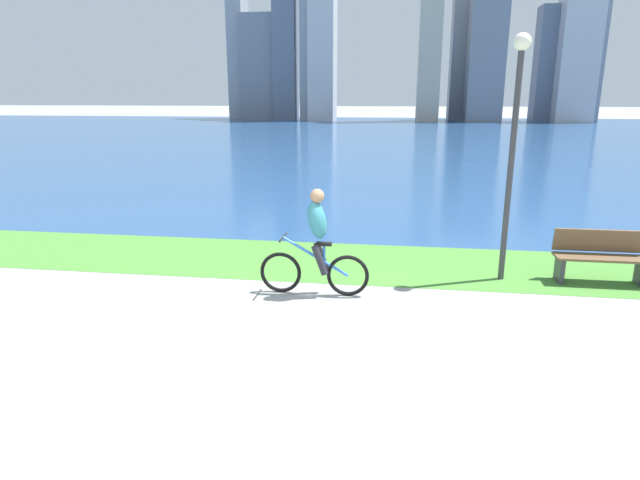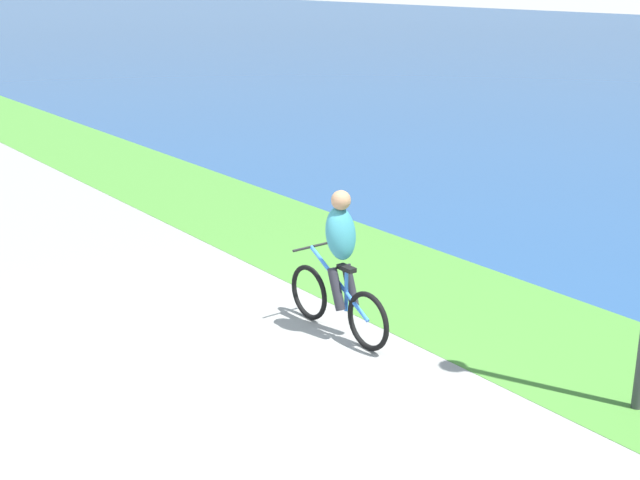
{
  "view_description": "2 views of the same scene",
  "coord_description": "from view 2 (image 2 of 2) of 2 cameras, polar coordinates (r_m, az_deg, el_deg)",
  "views": [
    {
      "loc": [
        1.16,
        -6.44,
        3.1
      ],
      "look_at": [
        -0.04,
        1.67,
        0.89
      ],
      "focal_mm": 30.27,
      "sensor_mm": 36.0,
      "label": 1
    },
    {
      "loc": [
        6.86,
        -3.95,
        3.98
      ],
      "look_at": [
        0.02,
        1.25,
        1.24
      ],
      "focal_mm": 47.24,
      "sensor_mm": 36.0,
      "label": 2
    }
  ],
  "objects": [
    {
      "name": "cyclist_lead",
      "position": [
        9.43,
        1.33,
        -1.72
      ],
      "size": [
        1.76,
        0.52,
        1.71
      ],
      "color": "black",
      "rests_on": "ground"
    },
    {
      "name": "ground_plane",
      "position": [
        8.86,
        -6.61,
        -9.12
      ],
      "size": [
        300.0,
        300.0,
        0.0
      ],
      "primitive_type": "plane",
      "color": "gray"
    },
    {
      "name": "grass_strip_bayside",
      "position": [
        10.8,
        9.06,
        -4.12
      ],
      "size": [
        120.0,
        2.57,
        0.01
      ],
      "primitive_type": "cube",
      "color": "#478433",
      "rests_on": "ground"
    }
  ]
}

